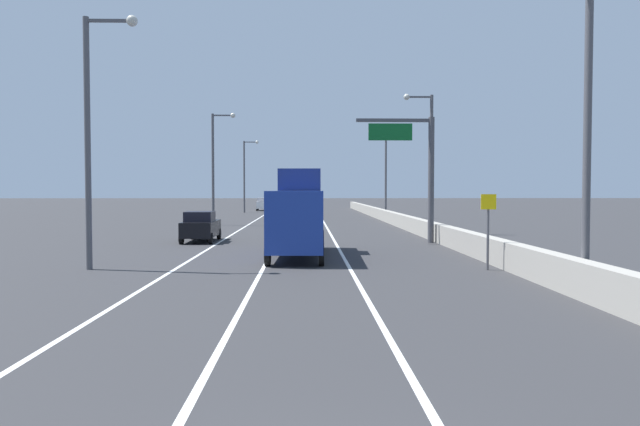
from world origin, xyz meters
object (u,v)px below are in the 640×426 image
Objects in this scene: overhead_sign_gantry at (419,164)px; lamp_post_left_mid at (216,161)px; car_black_1 at (201,226)px; box_truck at (298,216)px; lamp_post_left_far at (246,171)px; car_white_0 at (263,204)px; lamp_post_right_near at (579,104)px; lamp_post_right_second at (428,154)px; lamp_post_left_near at (94,124)px; car_silver_2 at (302,208)px; speed_advisory_sign at (488,226)px; lamp_post_right_third at (384,167)px.

overhead_sign_gantry is 0.75× the size of lamp_post_left_mid.
car_black_1 is 0.52× the size of box_truck.
car_white_0 is (1.80, 7.73, -4.78)m from lamp_post_left_far.
lamp_post_left_mid reaches higher than car_white_0.
car_white_0 is at bearing 103.31° from overhead_sign_gantry.
lamp_post_right_near is 1.00× the size of lamp_post_left_mid.
box_truck reaches higher than car_black_1.
lamp_post_right_second and lamp_post_left_near have the same top height.
lamp_post_left_far is at bearing 104.06° from lamp_post_right_near.
car_silver_2 is at bearing 100.69° from overhead_sign_gantry.
lamp_post_left_far is (-15.50, 60.63, 4.00)m from speed_advisory_sign.
lamp_post_left_mid is 30.06m from lamp_post_left_far.
lamp_post_left_near is (-17.17, -44.09, 0.00)m from lamp_post_right_third.
lamp_post_left_mid is at bearing 106.89° from box_truck.
lamp_post_right_second reaches higher than car_silver_2.
lamp_post_right_third is at bearing 86.35° from overhead_sign_gantry.
lamp_post_left_mid reaches higher than speed_advisory_sign.
lamp_post_right_second is (0.50, 25.05, 0.00)m from lamp_post_right_near.
lamp_post_right_second is 1.00× the size of lamp_post_right_third.
lamp_post_left_far reaches higher than overhead_sign_gantry.
speed_advisory_sign is 0.65× the size of car_black_1.
overhead_sign_gantry reaches higher than car_white_0.
lamp_post_left_near is at bearing -90.05° from lamp_post_left_far.
speed_advisory_sign is 19.11m from car_black_1.
overhead_sign_gantry is 19.19m from lamp_post_left_near.
lamp_post_left_mid is 38.12m from car_white_0.
overhead_sign_gantry is 12.66m from speed_advisory_sign.
speed_advisory_sign is 0.30× the size of lamp_post_left_far.
lamp_post_right_third reaches higher than car_silver_2.
lamp_post_left_far is 9.27m from car_white_0.
lamp_post_left_near is (-16.61, 6.00, 0.00)m from lamp_post_right_near.
car_white_0 is at bearing 122.83° from lamp_post_right_third.
overhead_sign_gantry is 0.75× the size of lamp_post_left_far.
lamp_post_left_mid is (-16.78, 11.01, 0.00)m from lamp_post_right_second.
speed_advisory_sign is at bearing -92.08° from lamp_post_right_third.
lamp_post_left_mid is (0.32, 30.06, 0.00)m from lamp_post_left_near.
lamp_post_right_third is (0.56, 50.09, 0.00)m from lamp_post_right_near.
lamp_post_right_second is at bearing -33.26° from lamp_post_left_mid.
lamp_post_right_near is at bearing -78.70° from car_white_0.
lamp_post_right_near is at bearing -65.69° from lamp_post_left_mid.
overhead_sign_gantry is at bearing 37.95° from lamp_post_left_near.
lamp_post_left_near is 2.29× the size of car_white_0.
lamp_post_left_near is 30.06m from lamp_post_left_mid.
lamp_post_right_near reaches higher than speed_advisory_sign.
car_silver_2 is at bearing 98.84° from lamp_post_right_near.
lamp_post_left_near is 1.00× the size of lamp_post_left_far.
speed_advisory_sign is at bearing -1.91° from lamp_post_left_near.
overhead_sign_gantry is at bearing -4.70° from car_black_1.
lamp_post_left_near reaches higher than speed_advisory_sign.
speed_advisory_sign is at bearing -35.02° from box_truck.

